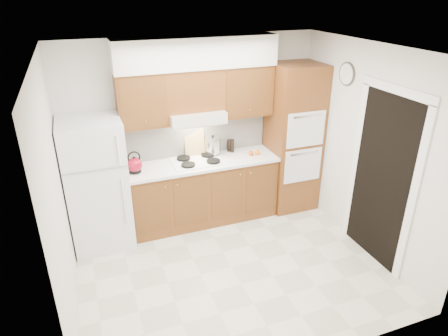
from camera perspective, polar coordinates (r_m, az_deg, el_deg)
name	(u,v)px	position (r m, az deg, el deg)	size (l,w,h in m)	color
floor	(231,267)	(5.09, 1.05, -13.99)	(3.60, 3.60, 0.00)	beige
ceiling	(233,51)	(4.02, 1.34, 16.33)	(3.60, 3.60, 0.00)	white
wall_back	(193,130)	(5.71, -4.41, 5.40)	(3.60, 0.02, 2.60)	silver
wall_left	(58,201)	(4.15, -22.64, -4.37)	(0.02, 3.00, 2.60)	silver
wall_right	(366,151)	(5.28, 19.65, 2.32)	(0.02, 3.00, 2.60)	silver
fridge	(97,184)	(5.36, -17.67, -2.25)	(0.75, 0.72, 1.72)	white
base_cabinets	(203,192)	(5.80, -3.05, -3.44)	(2.11, 0.60, 0.90)	brown
countertop	(202,163)	(5.59, -3.13, 0.77)	(2.13, 0.62, 0.04)	white
backsplash	(195,136)	(5.73, -4.10, 4.63)	(2.11, 0.03, 0.56)	white
oven_cabinet	(293,138)	(6.04, 9.79, 4.18)	(0.70, 0.65, 2.20)	brown
upper_cab_left	(142,100)	(5.25, -11.68, 9.50)	(0.63, 0.33, 0.70)	brown
upper_cab_right	(245,90)	(5.64, 3.00, 11.01)	(0.73, 0.33, 0.70)	brown
range_hood	(196,116)	(5.42, -4.07, 7.38)	(0.75, 0.45, 0.15)	silver
upper_cab_over_hood	(194,90)	(5.38, -4.37, 11.11)	(0.75, 0.33, 0.55)	brown
soffit	(196,53)	(5.29, -3.96, 16.14)	(2.13, 0.36, 0.40)	silver
cooktop	(198,161)	(5.58, -3.69, 1.01)	(0.74, 0.50, 0.01)	white
doorway	(381,181)	(5.14, 21.56, -1.69)	(0.02, 0.90, 2.10)	black
wall_clock	(347,74)	(5.45, 17.16, 12.72)	(0.30, 0.30, 0.02)	#3F3833
kettle	(135,165)	(5.32, -12.64, 0.42)	(0.20, 0.20, 0.20)	maroon
cutting_board	(195,142)	(5.72, -4.23, 3.73)	(0.29, 0.02, 0.38)	tan
stock_pot	(213,145)	(5.75, -1.61, 3.28)	(0.22, 0.22, 0.23)	#BBBBC0
condiment_a	(232,146)	(5.85, 1.19, 3.21)	(0.06, 0.06, 0.20)	black
condiment_b	(231,146)	(5.88, 0.95, 3.16)	(0.05, 0.05, 0.16)	black
condiment_c	(229,146)	(5.88, 0.75, 3.22)	(0.06, 0.06, 0.18)	black
orange_near	(257,153)	(5.79, 4.80, 2.22)	(0.07, 0.07, 0.07)	orange
orange_far	(251,153)	(5.76, 3.89, 2.14)	(0.07, 0.07, 0.07)	#EC490C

